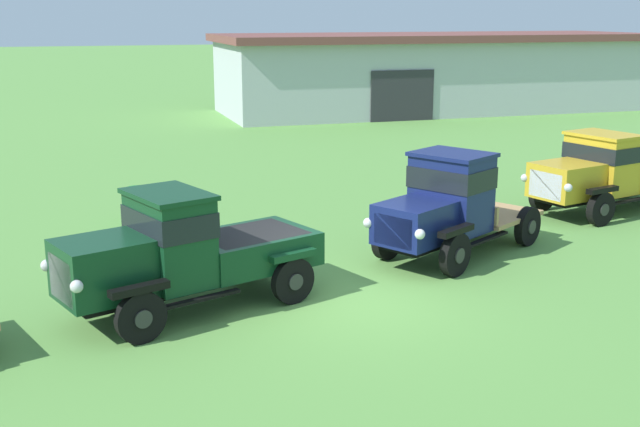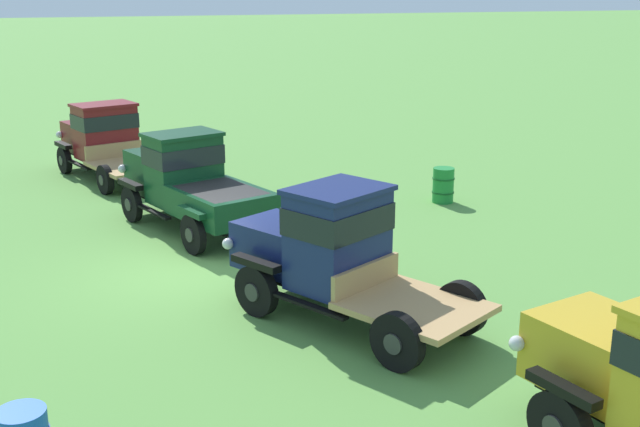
{
  "view_description": "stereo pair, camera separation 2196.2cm",
  "coord_description": "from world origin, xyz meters",
  "px_view_note": "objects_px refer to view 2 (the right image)",
  "views": [
    {
      "loc": [
        -4.52,
        -12.85,
        5.02
      ],
      "look_at": [
        0.3,
        2.44,
        1.0
      ],
      "focal_mm": 45.0,
      "sensor_mm": 36.0,
      "label": 1
    },
    {
      "loc": [
        14.61,
        -2.08,
        5.35
      ],
      "look_at": [
        0.3,
        2.44,
        1.0
      ],
      "focal_mm": 45.0,
      "sensor_mm": 36.0,
      "label": 2
    }
  ],
  "objects_px": {
    "vintage_truck_foreground_near": "(104,138)",
    "vintage_truck_second_in_line": "(189,181)",
    "vintage_truck_midrow_center": "(331,250)",
    "oil_drum_near_fence": "(443,185)"
  },
  "relations": [
    {
      "from": "vintage_truck_foreground_near",
      "to": "vintage_truck_second_in_line",
      "type": "height_order",
      "value": "vintage_truck_second_in_line"
    },
    {
      "from": "vintage_truck_midrow_center",
      "to": "vintage_truck_second_in_line",
      "type": "bearing_deg",
      "value": -165.64
    },
    {
      "from": "vintage_truck_foreground_near",
      "to": "vintage_truck_second_in_line",
      "type": "xyz_separation_m",
      "value": [
        5.89,
        1.54,
        0.01
      ]
    },
    {
      "from": "vintage_truck_foreground_near",
      "to": "vintage_truck_second_in_line",
      "type": "relative_size",
      "value": 1.03
    },
    {
      "from": "vintage_truck_second_in_line",
      "to": "vintage_truck_midrow_center",
      "type": "bearing_deg",
      "value": 14.36
    },
    {
      "from": "vintage_truck_second_in_line",
      "to": "oil_drum_near_fence",
      "type": "relative_size",
      "value": 5.54
    },
    {
      "from": "oil_drum_near_fence",
      "to": "vintage_truck_foreground_near",
      "type": "bearing_deg",
      "value": -125.5
    },
    {
      "from": "vintage_truck_foreground_near",
      "to": "vintage_truck_midrow_center",
      "type": "distance_m",
      "value": 11.94
    },
    {
      "from": "vintage_truck_second_in_line",
      "to": "vintage_truck_midrow_center",
      "type": "distance_m",
      "value": 5.86
    },
    {
      "from": "vintage_truck_foreground_near",
      "to": "vintage_truck_second_in_line",
      "type": "distance_m",
      "value": 6.09
    }
  ]
}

